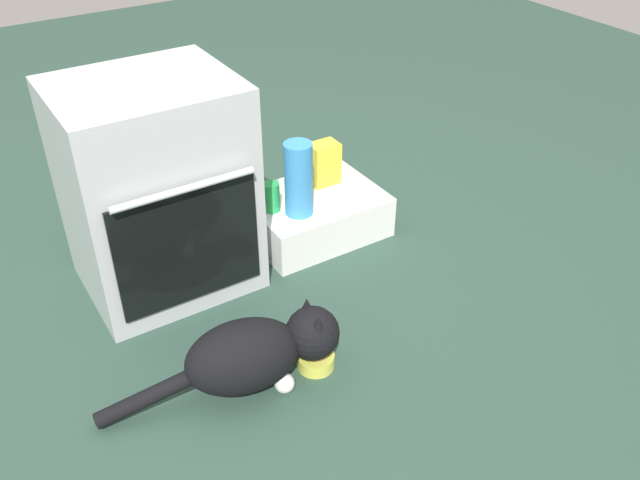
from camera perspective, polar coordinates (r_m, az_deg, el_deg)
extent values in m
plane|color=#284238|center=(2.45, -7.80, -6.90)|extent=(8.00, 8.00, 0.00)
cube|color=#B7BABF|center=(2.48, -13.52, 4.19)|extent=(0.60, 0.50, 0.79)
cube|color=black|center=(2.32, -10.94, -0.57)|extent=(0.51, 0.01, 0.43)
cylinder|color=silver|center=(2.17, -11.31, 4.17)|extent=(0.48, 0.02, 0.02)
cube|color=white|center=(2.84, -0.48, 2.18)|extent=(0.54, 0.40, 0.18)
cylinder|color=#D1D14C|center=(2.25, -0.36, -10.05)|extent=(0.12, 0.12, 0.05)
sphere|color=brown|center=(2.24, -0.37, -9.74)|extent=(0.07, 0.07, 0.07)
ellipsoid|color=black|center=(2.13, -6.46, -9.66)|extent=(0.40, 0.29, 0.23)
sphere|color=black|center=(2.17, -0.63, -7.79)|extent=(0.17, 0.17, 0.17)
cone|color=black|center=(2.16, -1.12, -5.72)|extent=(0.06, 0.06, 0.08)
cone|color=black|center=(2.09, -0.16, -7.28)|extent=(0.06, 0.06, 0.08)
cylinder|color=black|center=(2.14, -14.39, -12.71)|extent=(0.32, 0.10, 0.12)
sphere|color=silver|center=(2.26, -4.10, -9.71)|extent=(0.06, 0.06, 0.06)
sphere|color=silver|center=(2.17, -2.99, -11.88)|extent=(0.06, 0.06, 0.06)
cylinder|color=#388CD1|center=(2.60, -1.81, 5.11)|extent=(0.11, 0.11, 0.30)
cube|color=yellow|center=(2.84, 0.33, 6.43)|extent=(0.12, 0.09, 0.18)
cylinder|color=green|center=(2.67, -4.09, 3.63)|extent=(0.07, 0.07, 0.12)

